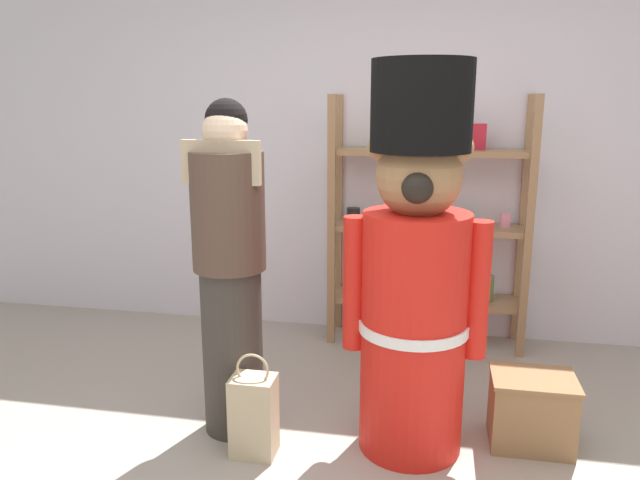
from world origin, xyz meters
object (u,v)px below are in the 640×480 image
display_crate (531,410)px  merchandise_shelf (427,223)px  shopping_bag (254,415)px  person_shopper (230,268)px  teddy_bear_guard (415,274)px

display_crate → merchandise_shelf: bearing=114.0°
merchandise_shelf → shopping_bag: bearing=-115.8°
person_shopper → shopping_bag: person_shopper is taller
person_shopper → merchandise_shelf: bearing=55.7°
teddy_bear_guard → display_crate: bearing=12.2°
teddy_bear_guard → shopping_bag: bearing=-163.6°
person_shopper → display_crate: person_shopper is taller
merchandise_shelf → teddy_bear_guard: 1.34m
merchandise_shelf → display_crate: size_ratio=4.24×
person_shopper → shopping_bag: size_ratio=3.25×
shopping_bag → display_crate: size_ratio=1.28×
teddy_bear_guard → shopping_bag: size_ratio=3.56×
person_shopper → display_crate: size_ratio=4.17×
merchandise_shelf → person_shopper: (-0.91, -1.34, 0.01)m
teddy_bear_guard → merchandise_shelf: bearing=88.6°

